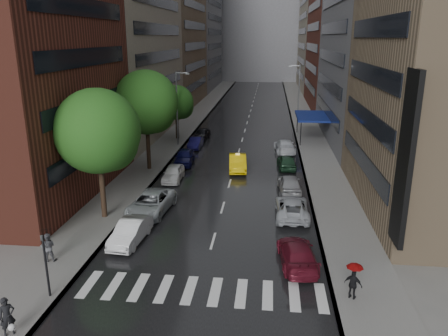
% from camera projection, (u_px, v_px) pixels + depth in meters
% --- Properties ---
extents(ground, '(220.00, 220.00, 0.00)m').
position_uv_depth(ground, '(204.00, 272.00, 25.35)').
color(ground, gray).
rests_on(ground, ground).
extents(road, '(14.00, 140.00, 0.01)m').
position_uv_depth(road, '(248.00, 118.00, 72.96)').
color(road, black).
rests_on(road, ground).
extents(sidewalk_left, '(4.00, 140.00, 0.15)m').
position_uv_depth(sidewalk_left, '(195.00, 117.00, 73.84)').
color(sidewalk_left, gray).
rests_on(sidewalk_left, ground).
extents(sidewalk_right, '(4.00, 140.00, 0.15)m').
position_uv_depth(sidewalk_right, '(303.00, 119.00, 72.03)').
color(sidewalk_right, gray).
rests_on(sidewalk_right, ground).
extents(crosswalk, '(13.15, 2.80, 0.01)m').
position_uv_depth(crosswalk, '(202.00, 291.00, 23.43)').
color(crosswalk, silver).
rests_on(crosswalk, ground).
extents(buildings_left, '(8.00, 108.00, 38.00)m').
position_uv_depth(buildings_left, '(169.00, 20.00, 78.22)').
color(buildings_left, maroon).
rests_on(buildings_left, ground).
extents(buildings_right, '(8.05, 109.10, 36.00)m').
position_uv_depth(buildings_right, '(341.00, 25.00, 73.49)').
color(buildings_right, '#937A5B').
rests_on(buildings_right, ground).
extents(building_far, '(40.00, 14.00, 32.00)m').
position_uv_depth(building_far, '(261.00, 27.00, 133.08)').
color(building_far, slate).
rests_on(building_far, ground).
extents(tree_near, '(6.10, 6.10, 9.73)m').
position_uv_depth(tree_near, '(98.00, 131.00, 30.93)').
color(tree_near, '#382619').
rests_on(tree_near, ground).
extents(tree_mid, '(6.33, 6.33, 10.10)m').
position_uv_depth(tree_mid, '(146.00, 102.00, 42.78)').
color(tree_mid, '#382619').
rests_on(tree_mid, ground).
extents(tree_far, '(4.49, 4.49, 7.15)m').
position_uv_depth(tree_far, '(176.00, 103.00, 56.66)').
color(tree_far, '#382619').
rests_on(tree_far, ground).
extents(taxi, '(2.16, 5.03, 1.61)m').
position_uv_depth(taxi, '(238.00, 163.00, 44.38)').
color(taxi, yellow).
rests_on(taxi, ground).
extents(parked_cars_left, '(3.14, 35.22, 1.61)m').
position_uv_depth(parked_cars_left, '(174.00, 171.00, 41.62)').
color(parked_cars_left, white).
rests_on(parked_cars_left, ground).
extents(parked_cars_right, '(2.66, 31.98, 1.60)m').
position_uv_depth(parked_cars_right, '(289.00, 182.00, 38.50)').
color(parked_cars_right, maroon).
rests_on(parked_cars_right, ground).
extents(ped_bag_walker, '(0.80, 0.78, 1.86)m').
position_uv_depth(ped_bag_walker, '(7.00, 317.00, 19.54)').
color(ped_bag_walker, black).
rests_on(ped_bag_walker, sidewalk_left).
extents(ped_black_umbrella, '(1.00, 0.98, 2.09)m').
position_uv_depth(ped_black_umbrella, '(47.00, 242.00, 25.96)').
color(ped_black_umbrella, '#535359').
rests_on(ped_black_umbrella, sidewalk_left).
extents(ped_red_umbrella, '(1.00, 0.82, 2.01)m').
position_uv_depth(ped_red_umbrella, '(354.00, 278.00, 22.18)').
color(ped_red_umbrella, black).
rests_on(ped_red_umbrella, sidewalk_right).
extents(traffic_light, '(0.18, 0.15, 3.45)m').
position_uv_depth(traffic_light, '(45.00, 260.00, 22.15)').
color(traffic_light, black).
rests_on(traffic_light, sidewalk_left).
extents(street_lamp_left, '(1.74, 0.22, 9.00)m').
position_uv_depth(street_lamp_left, '(178.00, 107.00, 53.28)').
color(street_lamp_left, gray).
rests_on(street_lamp_left, sidewalk_left).
extents(street_lamp_right, '(1.74, 0.22, 9.00)m').
position_uv_depth(street_lamp_right, '(298.00, 93.00, 66.01)').
color(street_lamp_right, gray).
rests_on(street_lamp_right, sidewalk_right).
extents(awning, '(4.00, 8.00, 3.12)m').
position_uv_depth(awning, '(312.00, 116.00, 56.87)').
color(awning, navy).
rests_on(awning, sidewalk_right).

